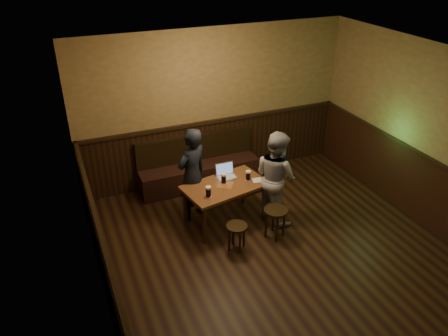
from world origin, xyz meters
TOP-DOWN VIEW (x-y plane):
  - room at (0.00, 0.22)m, footprint 5.04×6.04m
  - bench at (-0.42, 2.75)m, footprint 2.20×0.50m
  - pub_table at (-0.42, 1.48)m, footprint 1.40×0.97m
  - stool_left at (-0.54, 0.77)m, footprint 0.31×0.31m
  - stool_right at (0.13, 0.82)m, footprint 0.45×0.45m
  - pint_left at (-0.78, 1.27)m, footprint 0.11×0.11m
  - pint_mid at (-0.42, 1.55)m, footprint 0.11×0.11m
  - pint_right at (-0.02, 1.49)m, footprint 0.10×0.10m
  - laptop at (-0.31, 1.72)m, footprint 0.31×0.25m
  - menu at (0.14, 1.41)m, footprint 0.24×0.19m
  - person_suit at (-0.84, 1.82)m, footprint 0.68×0.59m
  - person_grey at (0.36, 1.28)m, footprint 0.73×0.86m

SIDE VIEW (x-z plane):
  - bench at x=-0.42m, z-range -0.16..0.79m
  - stool_left at x=-0.54m, z-range 0.13..0.55m
  - stool_right at x=0.13m, z-range 0.15..0.64m
  - pub_table at x=-0.42m, z-range 0.25..0.95m
  - menu at x=0.14m, z-range 0.69..0.69m
  - laptop at x=-0.31m, z-range 0.64..0.85m
  - person_grey at x=0.36m, z-range 0.00..1.54m
  - pint_right at x=-0.02m, z-range 0.69..0.85m
  - pint_mid at x=-0.42m, z-range 0.69..0.85m
  - pint_left at x=-0.78m, z-range 0.69..0.86m
  - person_suit at x=-0.84m, z-range 0.00..1.57m
  - room at x=0.00m, z-range -0.22..2.62m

